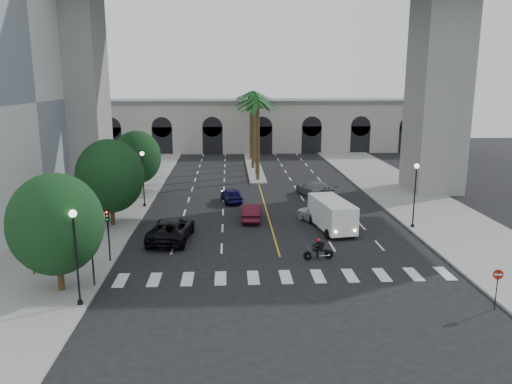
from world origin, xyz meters
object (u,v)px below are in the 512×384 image
car_b (252,212)px  car_d (315,189)px  lamp_post_left_far (143,174)px  do_not_enter_sign (498,281)px  car_e (232,195)px  traffic_signal_far (108,226)px  lamp_post_right (415,190)px  car_c (171,229)px  pedestrian_b (83,236)px  motorcycle_rider (319,250)px  pedestrian_a (36,260)px  car_a (320,214)px  cargo_van (332,214)px  lamp_post_left_near (76,249)px  traffic_signal_near (92,247)px

car_b → car_d: car_d is taller
lamp_post_left_far → do_not_enter_sign: (21.90, -22.48, -1.61)m
car_e → do_not_enter_sign: do_not_enter_sign is taller
lamp_post_left_far → traffic_signal_far: size_ratio=1.47×
lamp_post_right → car_c: size_ratio=0.88×
traffic_signal_far → pedestrian_b: bearing=133.4°
motorcycle_rider → pedestrian_b: bearing=163.7°
lamp_post_left_far → pedestrian_a: (-3.94, -16.42, -2.25)m
car_c → car_a: bearing=-156.5°
car_e → cargo_van: cargo_van is taller
car_a → pedestrian_a: (-19.48, -10.41, 0.15)m
car_b → car_c: 8.09m
car_a → pedestrian_b: 18.84m
car_d → lamp_post_left_near: bearing=37.9°
lamp_post_left_near → car_d: (16.84, 24.81, -2.41)m
lamp_post_left_near → car_e: size_ratio=1.27×
cargo_van → pedestrian_a: 21.75m
car_c → car_d: size_ratio=1.09×
lamp_post_right → cargo_van: 6.90m
lamp_post_right → do_not_enter_sign: bearing=-93.6°
car_c → car_d: bearing=-128.5°
car_b → traffic_signal_far: bearing=49.5°
lamp_post_left_far → traffic_signal_far: lamp_post_left_far is taller
lamp_post_right → motorcycle_rider: (-8.81, -6.58, -2.54)m
traffic_signal_near → do_not_enter_sign: (21.80, -3.98, -0.90)m
traffic_signal_far → lamp_post_left_near: bearing=-90.9°
traffic_signal_near → car_b: traffic_signal_near is taller
lamp_post_left_near → traffic_signal_near: size_ratio=1.47×
car_b → lamp_post_left_far: bearing=-21.0°
car_d → do_not_enter_sign: do_not_enter_sign is taller
lamp_post_left_near → cargo_van: (16.15, 12.91, -1.84)m
lamp_post_left_near → traffic_signal_far: lamp_post_left_near is taller
traffic_signal_near → car_b: size_ratio=0.83×
do_not_enter_sign → car_a: bearing=123.1°
car_b → pedestrian_b: size_ratio=2.43×
car_e → car_d: bearing=-176.4°
motorcycle_rider → do_not_enter_sign: size_ratio=0.93×
traffic_signal_near → cargo_van: size_ratio=0.60×
car_a → car_d: 9.90m
car_c → car_e: 12.52m
lamp_post_left_near → car_a: (15.54, 14.99, -2.40)m
lamp_post_left_near → pedestrian_a: size_ratio=3.24×
pedestrian_a → car_a: bearing=-4.6°
lamp_post_right → traffic_signal_near: 25.02m
car_a → do_not_enter_sign: 17.67m
traffic_signal_near → do_not_enter_sign: traffic_signal_near is taller
lamp_post_left_far → car_b: 11.27m
car_b → car_c: size_ratio=0.72×
lamp_post_right → car_b: bearing=166.0°
car_b → pedestrian_b: pedestrian_b is taller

